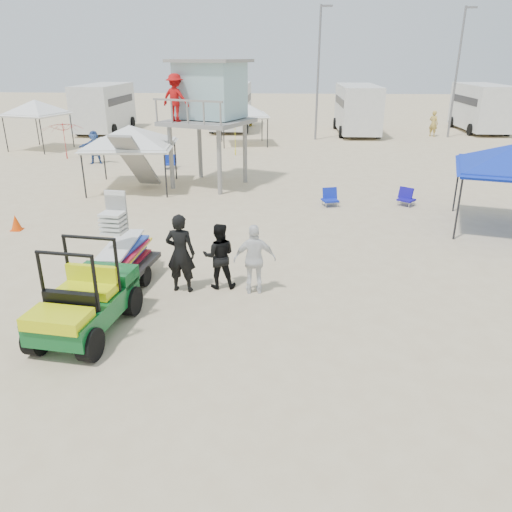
# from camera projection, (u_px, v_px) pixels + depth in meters

# --- Properties ---
(ground) EXTENTS (140.00, 140.00, 0.00)m
(ground) POSITION_uv_depth(u_px,v_px,m) (214.00, 400.00, 7.99)
(ground) COLOR beige
(ground) RESTS_ON ground
(utility_cart) EXTENTS (1.52, 2.57, 1.85)m
(utility_cart) POSITION_uv_depth(u_px,v_px,m) (82.00, 294.00, 9.61)
(utility_cart) COLOR #0D5421
(utility_cart) RESTS_ON ground
(surf_trailer) EXTENTS (1.50, 2.41, 1.99)m
(surf_trailer) POSITION_uv_depth(u_px,v_px,m) (120.00, 252.00, 11.79)
(surf_trailer) COLOR black
(surf_trailer) RESTS_ON ground
(man_left) EXTENTS (0.72, 0.51, 1.87)m
(man_left) POSITION_uv_depth(u_px,v_px,m) (181.00, 253.00, 11.38)
(man_left) COLOR black
(man_left) RESTS_ON ground
(man_mid) EXTENTS (0.82, 0.67, 1.58)m
(man_mid) POSITION_uv_depth(u_px,v_px,m) (219.00, 256.00, 11.62)
(man_mid) COLOR black
(man_mid) RESTS_ON ground
(man_right) EXTENTS (1.01, 0.51, 1.65)m
(man_right) POSITION_uv_depth(u_px,v_px,m) (255.00, 259.00, 11.33)
(man_right) COLOR white
(man_right) RESTS_ON ground
(lifeguard_tower) EXTENTS (3.98, 3.98, 4.89)m
(lifeguard_tower) POSITION_uv_depth(u_px,v_px,m) (205.00, 95.00, 20.01)
(lifeguard_tower) COLOR gray
(lifeguard_tower) RESTS_ON ground
(canopy_white_a) EXTENTS (3.56, 3.56, 2.96)m
(canopy_white_a) POSITION_uv_depth(u_px,v_px,m) (129.00, 129.00, 19.93)
(canopy_white_a) COLOR black
(canopy_white_a) RESTS_ON ground
(canopy_white_b) EXTENTS (3.34, 3.34, 3.22)m
(canopy_white_b) POSITION_uv_depth(u_px,v_px,m) (35.00, 102.00, 28.36)
(canopy_white_b) COLOR black
(canopy_white_b) RESTS_ON ground
(canopy_white_c) EXTENTS (3.19, 3.19, 2.96)m
(canopy_white_c) POSITION_uv_depth(u_px,v_px,m) (244.00, 104.00, 30.07)
(canopy_white_c) COLOR black
(canopy_white_c) RESTS_ON ground
(umbrella_a) EXTENTS (2.14, 2.18, 1.92)m
(umbrella_a) POSITION_uv_depth(u_px,v_px,m) (64.00, 141.00, 26.26)
(umbrella_a) COLOR red
(umbrella_a) RESTS_ON ground
(umbrella_b) EXTENTS (2.38, 2.41, 1.95)m
(umbrella_b) POSITION_uv_depth(u_px,v_px,m) (235.00, 138.00, 27.22)
(umbrella_b) COLOR yellow
(umbrella_b) RESTS_ON ground
(cone_near) EXTENTS (0.34, 0.34, 0.50)m
(cone_near) POSITION_uv_depth(u_px,v_px,m) (16.00, 223.00, 15.69)
(cone_near) COLOR #F34607
(cone_near) RESTS_ON ground
(beach_chair_a) EXTENTS (0.65, 0.70, 0.64)m
(beach_chair_a) POSITION_uv_depth(u_px,v_px,m) (170.00, 162.00, 24.34)
(beach_chair_a) COLOR #0E289E
(beach_chair_a) RESTS_ON ground
(beach_chair_b) EXTENTS (0.66, 0.71, 0.64)m
(beach_chair_b) POSITION_uv_depth(u_px,v_px,m) (330.00, 197.00, 18.28)
(beach_chair_b) COLOR #1024B1
(beach_chair_b) RESTS_ON ground
(beach_chair_c) EXTENTS (0.73, 0.84, 0.64)m
(beach_chair_c) POSITION_uv_depth(u_px,v_px,m) (406.00, 197.00, 18.34)
(beach_chair_c) COLOR #150D92
(beach_chair_c) RESTS_ON ground
(rv_far_left) EXTENTS (2.64, 6.80, 3.25)m
(rv_far_left) POSITION_uv_depth(u_px,v_px,m) (104.00, 106.00, 35.74)
(rv_far_left) COLOR silver
(rv_far_left) RESTS_ON ground
(rv_mid_left) EXTENTS (2.65, 6.50, 3.25)m
(rv_mid_left) POSITION_uv_depth(u_px,v_px,m) (231.00, 104.00, 36.64)
(rv_mid_left) COLOR silver
(rv_mid_left) RESTS_ON ground
(rv_mid_right) EXTENTS (2.64, 7.00, 3.25)m
(rv_mid_right) POSITION_uv_depth(u_px,v_px,m) (357.00, 107.00, 34.76)
(rv_mid_right) COLOR silver
(rv_mid_right) RESTS_ON ground
(rv_far_right) EXTENTS (2.64, 6.60, 3.25)m
(rv_far_right) POSITION_uv_depth(u_px,v_px,m) (481.00, 106.00, 35.66)
(rv_far_right) COLOR silver
(rv_far_right) RESTS_ON ground
(light_pole_left) EXTENTS (0.14, 0.14, 8.00)m
(light_pole_left) POSITION_uv_depth(u_px,v_px,m) (318.00, 75.00, 31.33)
(light_pole_left) COLOR slate
(light_pole_left) RESTS_ON ground
(light_pole_right) EXTENTS (0.14, 0.14, 8.00)m
(light_pole_right) POSITION_uv_depth(u_px,v_px,m) (456.00, 74.00, 32.23)
(light_pole_right) COLOR slate
(light_pole_right) RESTS_ON ground
(distant_beachgoers) EXTENTS (20.80, 11.19, 1.71)m
(distant_beachgoers) POSITION_uv_depth(u_px,v_px,m) (204.00, 140.00, 27.48)
(distant_beachgoers) COLOR #325198
(distant_beachgoers) RESTS_ON ground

